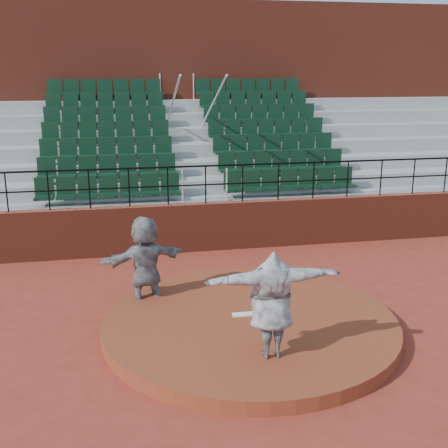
{
  "coord_description": "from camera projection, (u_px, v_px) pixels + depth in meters",
  "views": [
    {
      "loc": [
        -2.36,
        -9.37,
        4.75
      ],
      "look_at": [
        0.0,
        2.5,
        1.4
      ],
      "focal_mm": 45.0,
      "sensor_mm": 36.0,
      "label": 1
    }
  ],
  "objects": [
    {
      "name": "ground",
      "position": [
        250.0,
        330.0,
        10.57
      ],
      "size": [
        90.0,
        90.0,
        0.0
      ],
      "primitive_type": "plane",
      "color": "maroon",
      "rests_on": "ground"
    },
    {
      "name": "pitchers_mound",
      "position": [
        250.0,
        324.0,
        10.54
      ],
      "size": [
        5.5,
        5.5,
        0.25
      ],
      "primitive_type": "cylinder",
      "color": "maroon",
      "rests_on": "ground"
    },
    {
      "name": "pitching_rubber",
      "position": [
        248.0,
        314.0,
        10.64
      ],
      "size": [
        0.6,
        0.15,
        0.03
      ],
      "primitive_type": "cube",
      "color": "white",
      "rests_on": "pitchers_mound"
    },
    {
      "name": "boundary_wall",
      "position": [
        206.0,
        227.0,
        15.12
      ],
      "size": [
        24.0,
        0.3,
        1.3
      ],
      "primitive_type": "cube",
      "color": "maroon",
      "rests_on": "ground"
    },
    {
      "name": "wall_railing",
      "position": [
        206.0,
        176.0,
        14.76
      ],
      "size": [
        24.04,
        0.05,
        1.03
      ],
      "color": "black",
      "rests_on": "boundary_wall"
    },
    {
      "name": "seating_deck",
      "position": [
        188.0,
        173.0,
        18.35
      ],
      "size": [
        24.0,
        5.97,
        4.63
      ],
      "color": "gray",
      "rests_on": "ground"
    },
    {
      "name": "press_box_facade",
      "position": [
        173.0,
        101.0,
        21.53
      ],
      "size": [
        24.0,
        3.0,
        7.1
      ],
      "primitive_type": "cube",
      "color": "maroon",
      "rests_on": "ground"
    },
    {
      "name": "pitcher",
      "position": [
        272.0,
        305.0,
        8.91
      ],
      "size": [
        2.19,
        0.61,
        1.78
      ],
      "primitive_type": "imported",
      "rotation": [
        0.0,
        0.0,
        3.15
      ],
      "color": "black",
      "rests_on": "pitchers_mound"
    },
    {
      "name": "fielder",
      "position": [
        145.0,
        263.0,
        11.32
      ],
      "size": [
        1.9,
        1.06,
        1.95
      ],
      "primitive_type": "imported",
      "rotation": [
        0.0,
        0.0,
        3.42
      ],
      "color": "black",
      "rests_on": "ground"
    }
  ]
}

